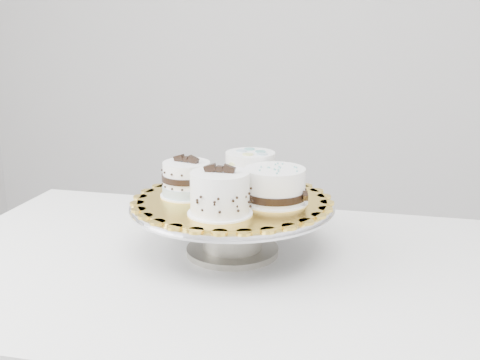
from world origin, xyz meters
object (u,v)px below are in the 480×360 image
(cake_banded, at_px, (187,180))
(cake_dots, at_px, (250,170))
(cake_board, at_px, (232,200))
(cake_stand, at_px, (232,218))
(cake_swirl, at_px, (220,194))
(cake_ribbon, at_px, (275,187))
(table, at_px, (217,304))

(cake_banded, bearing_deg, cake_dots, 53.67)
(cake_board, distance_m, cake_dots, 0.10)
(cake_stand, relative_size, cake_board, 1.09)
(cake_board, height_order, cake_swirl, cake_swirl)
(cake_stand, xyz_separation_m, cake_board, (0.00, 0.00, 0.04))
(cake_swirl, bearing_deg, cake_dots, 84.10)
(cake_board, height_order, cake_banded, cake_banded)
(cake_stand, distance_m, cake_dots, 0.12)
(cake_stand, height_order, cake_dots, cake_dots)
(cake_dots, distance_m, cake_ribbon, 0.11)
(cake_stand, xyz_separation_m, cake_banded, (-0.09, -0.01, 0.07))
(cake_banded, distance_m, cake_ribbon, 0.17)
(cake_banded, bearing_deg, cake_board, 14.67)
(cake_board, distance_m, cake_ribbon, 0.09)
(cake_board, height_order, cake_dots, cake_dots)
(cake_board, bearing_deg, cake_dots, 84.62)
(cake_dots, bearing_deg, cake_banded, -155.61)
(cake_ribbon, bearing_deg, table, -166.49)
(cake_stand, bearing_deg, cake_ribbon, 3.79)
(cake_stand, bearing_deg, cake_swirl, -84.16)
(cake_stand, distance_m, cake_banded, 0.11)
(table, distance_m, cake_stand, 0.17)
(cake_board, bearing_deg, cake_swirl, -84.16)
(table, bearing_deg, cake_dots, 76.46)
(cake_board, bearing_deg, cake_ribbon, 3.79)
(cake_board, xyz_separation_m, cake_dots, (0.01, 0.09, 0.04))
(table, distance_m, cake_dots, 0.28)
(table, height_order, cake_banded, cake_banded)
(table, bearing_deg, cake_stand, 71.97)
(cake_swirl, distance_m, cake_banded, 0.13)
(cake_swirl, bearing_deg, cake_stand, 89.58)
(cake_swirl, height_order, cake_banded, cake_swirl)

